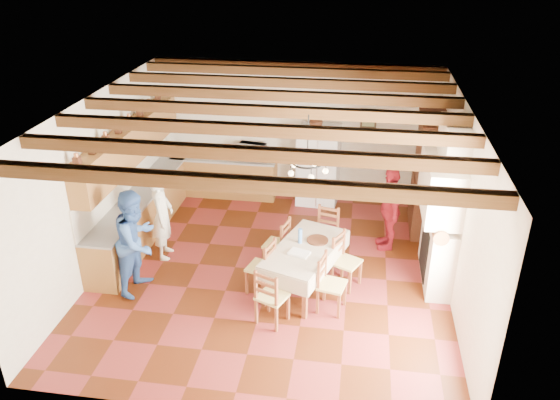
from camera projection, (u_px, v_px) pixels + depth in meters
The scene contains 31 objects.
floor at pixel (272, 271), 9.66m from camera, with size 6.00×6.50×0.02m, color #4A1D0A.
ceiling at pixel (271, 105), 8.32m from camera, with size 6.00×6.50×0.02m, color white.
wall_back at pixel (296, 130), 11.88m from camera, with size 6.00×0.02×3.00m, color beige.
wall_front at pixel (224, 318), 6.10m from camera, with size 6.00×0.02×3.00m, color beige.
wall_left at pixel (99, 183), 9.39m from camera, with size 0.02×6.50×3.00m, color beige.
wall_right at pixel (460, 206), 8.59m from camera, with size 0.02×6.50×3.00m, color beige.
ceiling_beams at pixel (271, 111), 8.37m from camera, with size 6.00×6.30×0.16m, color #37210B, non-canonical shape.
lower_cabinets_left at pixel (145, 211), 10.75m from camera, with size 0.60×4.30×0.86m, color brown.
lower_cabinets_back at pixel (225, 177), 12.29m from camera, with size 2.30×0.60×0.86m, color brown.
countertop_left at pixel (143, 191), 10.56m from camera, with size 0.62×4.30×0.04m, color gray.
countertop_back at pixel (224, 158), 12.09m from camera, with size 2.34×0.62×0.04m, color gray.
backsplash_left at pixel (127, 175), 10.45m from camera, with size 0.03×4.30×0.60m, color beige.
backsplash_back at pixel (227, 140), 12.20m from camera, with size 2.30×0.03×0.60m, color beige.
upper_cabinets at pixel (131, 143), 10.14m from camera, with size 0.35×4.20×0.70m, color brown.
fireplace at pixel (439, 205), 8.85m from camera, with size 0.56×1.60×2.80m, color beige, non-canonical shape.
wall_picture at pixel (369, 118), 11.49m from camera, with size 0.34×0.03×0.42m, color black.
refrigerator at pixel (318, 165), 11.76m from camera, with size 0.86×0.71×1.72m, color white.
hutch at pixel (428, 175), 10.55m from camera, with size 0.54×1.28×2.32m, color #3A170C, non-canonical shape.
dining_table at pixel (305, 252), 8.93m from camera, with size 1.39×1.92×0.76m.
chandelier at pixel (307, 163), 8.23m from camera, with size 0.47×0.47×0.03m, color black.
chair_left_near at pixel (261, 266), 8.90m from camera, with size 0.42×0.40×0.96m, color brown, non-canonical shape.
chair_left_far at pixel (277, 243), 9.55m from camera, with size 0.42×0.40×0.96m, color brown, non-canonical shape.
chair_right_near at pixel (332, 284), 8.45m from camera, with size 0.42×0.40×0.96m, color brown, non-canonical shape.
chair_right_far at pixel (347, 261), 9.03m from camera, with size 0.42×0.40×0.96m, color brown, non-canonical shape.
chair_end_near at pixel (272, 295), 8.18m from camera, with size 0.42×0.40×0.96m, color brown, non-canonical shape.
chair_end_far at pixel (325, 234), 9.86m from camera, with size 0.42×0.40×0.96m, color brown, non-canonical shape.
person_man at pixel (162, 216), 9.75m from camera, with size 0.59×0.39×1.62m, color white.
person_woman_blue at pixel (137, 241), 8.80m from camera, with size 0.87×0.68×1.79m, color #335CA5.
person_woman_red at pixel (390, 208), 10.05m from camera, with size 0.95×0.40×1.62m, color #A71B28.
microwave at pixel (251, 152), 11.92m from camera, with size 0.59×0.40×0.33m, color silver.
fridge_vase at pixel (316, 120), 11.32m from camera, with size 0.28×0.28×0.29m, color #3A170C.
Camera 1 is at (1.35, -8.00, 5.38)m, focal length 35.00 mm.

